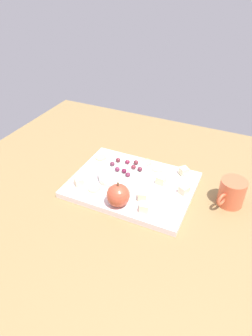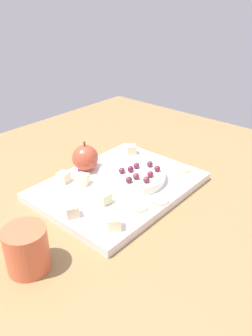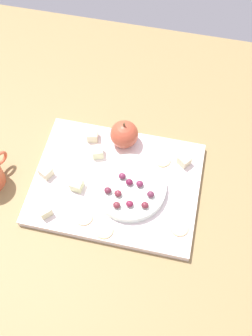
{
  "view_description": "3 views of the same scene",
  "coord_description": "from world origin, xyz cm",
  "px_view_note": "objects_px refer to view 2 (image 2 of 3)",
  "views": [
    {
      "loc": [
        -27.65,
        68.54,
        65.07
      ],
      "look_at": [
        5.22,
        -2.03,
        10.09
      ],
      "focal_mm": 32.0,
      "sensor_mm": 36.0,
      "label": 1
    },
    {
      "loc": [
        -49.32,
        -49.63,
        47.68
      ],
      "look_at": [
        5.35,
        -2.16,
        8.51
      ],
      "focal_mm": 35.37,
      "sensor_mm": 36.0,
      "label": 2
    },
    {
      "loc": [
        14.48,
        -43.79,
        87.98
      ],
      "look_at": [
        4.94,
        -0.23,
        9.63
      ],
      "focal_mm": 42.2,
      "sensor_mm": 36.0,
      "label": 3
    }
  ],
  "objects_px": {
    "platter": "(119,186)",
    "cracker_2": "(120,159)",
    "cheese_cube_2": "(104,198)",
    "grape_0": "(136,165)",
    "grape_7": "(129,180)",
    "cheese_cube_1": "(131,149)",
    "grape_4": "(122,170)",
    "grape_5": "(131,169)",
    "grape_3": "(157,168)",
    "grape_6": "(150,164)",
    "cup": "(27,249)",
    "cracker_0": "(138,207)",
    "cheese_cube_5": "(114,223)",
    "apple_whole": "(85,158)",
    "cheese_cube_3": "(83,179)",
    "grape_1": "(146,180)",
    "grape_8": "(150,174)",
    "cracker_3": "(160,200)",
    "cheese_cube_4": "(72,211)",
    "cheese_cube_0": "(64,177)",
    "serving_dish": "(132,176)"
  },
  "relations": [
    {
      "from": "platter",
      "to": "cracker_2",
      "type": "bearing_deg",
      "value": 40.42
    },
    {
      "from": "cheese_cube_2",
      "to": "grape_0",
      "type": "bearing_deg",
      "value": 10.05
    },
    {
      "from": "grape_7",
      "to": "cheese_cube_1",
      "type": "bearing_deg",
      "value": 38.39
    },
    {
      "from": "grape_4",
      "to": "grape_5",
      "type": "bearing_deg",
      "value": -32.15
    },
    {
      "from": "grape_3",
      "to": "grape_6",
      "type": "bearing_deg",
      "value": 75.59
    },
    {
      "from": "grape_5",
      "to": "cup",
      "type": "distance_m",
      "value": 0.34
    },
    {
      "from": "cracker_2",
      "to": "grape_5",
      "type": "relative_size",
      "value": 2.46
    },
    {
      "from": "cheese_cube_2",
      "to": "cup",
      "type": "distance_m",
      "value": 0.22
    },
    {
      "from": "grape_0",
      "to": "cup",
      "type": "bearing_deg",
      "value": -172.87
    },
    {
      "from": "cracker_0",
      "to": "cup",
      "type": "xyz_separation_m",
      "value": [
        -0.25,
        0.05,
        0.02
      ]
    },
    {
      "from": "cheese_cube_5",
      "to": "cracker_0",
      "type": "height_order",
      "value": "cheese_cube_5"
    },
    {
      "from": "cup",
      "to": "cheese_cube_5",
      "type": "bearing_deg",
      "value": -19.84
    },
    {
      "from": "cracker_2",
      "to": "cup",
      "type": "distance_m",
      "value": 0.42
    },
    {
      "from": "grape_4",
      "to": "cup",
      "type": "height_order",
      "value": "cup"
    },
    {
      "from": "apple_whole",
      "to": "grape_3",
      "type": "height_order",
      "value": "apple_whole"
    },
    {
      "from": "cheese_cube_3",
      "to": "grape_1",
      "type": "bearing_deg",
      "value": -59.52
    },
    {
      "from": "cheese_cube_2",
      "to": "grape_4",
      "type": "relative_size",
      "value": 1.54
    },
    {
      "from": "apple_whole",
      "to": "grape_3",
      "type": "distance_m",
      "value": 0.19
    },
    {
      "from": "cheese_cube_3",
      "to": "cheese_cube_5",
      "type": "height_order",
      "value": "same"
    },
    {
      "from": "cup",
      "to": "grape_7",
      "type": "bearing_deg",
      "value": 2.57
    },
    {
      "from": "cracker_0",
      "to": "grape_7",
      "type": "relative_size",
      "value": 2.46
    },
    {
      "from": "platter",
      "to": "grape_8",
      "type": "xyz_separation_m",
      "value": [
        0.05,
        -0.06,
        0.04
      ]
    },
    {
      "from": "cracker_3",
      "to": "grape_5",
      "type": "height_order",
      "value": "grape_5"
    },
    {
      "from": "platter",
      "to": "grape_1",
      "type": "distance_m",
      "value": 0.08
    },
    {
      "from": "cheese_cube_4",
      "to": "cheese_cube_5",
      "type": "height_order",
      "value": "same"
    },
    {
      "from": "cracker_2",
      "to": "grape_5",
      "type": "distance_m",
      "value": 0.11
    },
    {
      "from": "grape_1",
      "to": "grape_7",
      "type": "relative_size",
      "value": 1.0
    },
    {
      "from": "cheese_cube_4",
      "to": "grape_7",
      "type": "bearing_deg",
      "value": -8.63
    },
    {
      "from": "cheese_cube_2",
      "to": "grape_7",
      "type": "distance_m",
      "value": 0.08
    },
    {
      "from": "grape_5",
      "to": "cheese_cube_4",
      "type": "bearing_deg",
      "value": -177.95
    },
    {
      "from": "cheese_cube_0",
      "to": "grape_1",
      "type": "relative_size",
      "value": 1.54
    },
    {
      "from": "platter",
      "to": "grape_3",
      "type": "relative_size",
      "value": 22.94
    },
    {
      "from": "platter",
      "to": "grape_7",
      "type": "distance_m",
      "value": 0.06
    },
    {
      "from": "grape_1",
      "to": "grape_3",
      "type": "xyz_separation_m",
      "value": [
        0.06,
        0.01,
        0.0
      ]
    },
    {
      "from": "cracker_3",
      "to": "grape_7",
      "type": "height_order",
      "value": "grape_7"
    },
    {
      "from": "grape_0",
      "to": "grape_7",
      "type": "relative_size",
      "value": 1.0
    },
    {
      "from": "cheese_cube_0",
      "to": "grape_0",
      "type": "distance_m",
      "value": 0.19
    },
    {
      "from": "cheese_cube_3",
      "to": "grape_4",
      "type": "relative_size",
      "value": 1.54
    },
    {
      "from": "apple_whole",
      "to": "cracker_0",
      "type": "relative_size",
      "value": 1.65
    },
    {
      "from": "cracker_3",
      "to": "platter",
      "type": "bearing_deg",
      "value": 90.48
    },
    {
      "from": "cheese_cube_4",
      "to": "cup",
      "type": "height_order",
      "value": "cup"
    },
    {
      "from": "cheese_cube_0",
      "to": "grape_3",
      "type": "bearing_deg",
      "value": -45.18
    },
    {
      "from": "grape_7",
      "to": "cup",
      "type": "relative_size",
      "value": 0.16
    },
    {
      "from": "cheese_cube_0",
      "to": "grape_8",
      "type": "distance_m",
      "value": 0.22
    },
    {
      "from": "grape_1",
      "to": "grape_4",
      "type": "relative_size",
      "value": 1.0
    },
    {
      "from": "platter",
      "to": "cheese_cube_3",
      "type": "bearing_deg",
      "value": 134.19
    },
    {
      "from": "cracker_0",
      "to": "platter",
      "type": "bearing_deg",
      "value": 63.92
    },
    {
      "from": "cheese_cube_3",
      "to": "grape_6",
      "type": "height_order",
      "value": "grape_6"
    },
    {
      "from": "cheese_cube_4",
      "to": "grape_7",
      "type": "relative_size",
      "value": 1.54
    },
    {
      "from": "serving_dish",
      "to": "grape_6",
      "type": "relative_size",
      "value": 9.97
    }
  ]
}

